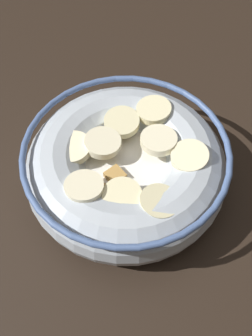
% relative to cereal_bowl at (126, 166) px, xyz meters
% --- Properties ---
extents(ground_plane, '(1.01, 1.01, 0.02)m').
position_rel_cereal_bowl_xyz_m(ground_plane, '(0.00, -0.00, -0.04)').
color(ground_plane, black).
extents(cereal_bowl, '(0.19, 0.19, 0.06)m').
position_rel_cereal_bowl_xyz_m(cereal_bowl, '(0.00, 0.00, 0.00)').
color(cereal_bowl, '#B2BCC6').
rests_on(cereal_bowl, ground_plane).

